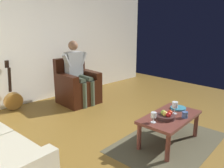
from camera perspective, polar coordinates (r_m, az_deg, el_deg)
ground_plane at (r=3.47m, az=10.80°, el=-13.79°), size 6.85×6.85×0.00m
wall_back at (r=5.24m, az=-15.50°, el=11.32°), size 5.87×0.06×2.73m
rug at (r=3.47m, az=13.86°, el=-13.89°), size 1.74×1.25×0.01m
armchair at (r=4.89m, az=-8.65°, el=-0.75°), size 0.73×0.73×0.94m
person_seated at (r=4.78m, az=-8.54°, el=3.25°), size 0.61×0.62×1.31m
coffee_table at (r=3.32m, az=14.23°, el=-8.67°), size 1.00×0.59×0.41m
guitar at (r=4.87m, az=-23.46°, el=-3.50°), size 0.35×0.22×0.97m
wine_glass_near at (r=3.00m, az=10.35°, el=-7.80°), size 0.07×0.07×0.14m
wine_glass_far at (r=3.33m, az=15.43°, el=-5.19°), size 0.08×0.08×0.18m
fruit_bowl at (r=3.17m, az=13.29°, el=-7.74°), size 0.26×0.26×0.11m
decorative_dish at (r=3.57m, az=16.21°, el=-5.78°), size 0.23×0.23×0.02m
candle_jar at (r=3.26m, az=17.73°, el=-7.33°), size 0.08×0.08×0.09m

